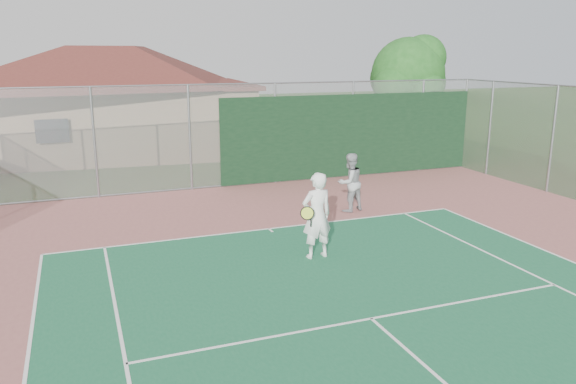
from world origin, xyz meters
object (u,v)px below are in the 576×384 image
(tree, at_px, (410,77))
(player_white_front, at_px, (317,216))
(player_grey_back, at_px, (350,183))
(clubhouse, at_px, (111,89))

(tree, height_order, player_white_front, tree)
(player_white_front, xyz_separation_m, player_grey_back, (2.43, 3.17, -0.13))
(clubhouse, distance_m, tree, 13.52)
(tree, relative_size, player_white_front, 2.72)
(tree, xyz_separation_m, player_white_front, (-9.11, -10.69, -2.50))
(tree, relative_size, player_grey_back, 3.11)
(tree, distance_m, player_grey_back, 10.40)
(clubhouse, bearing_deg, tree, -19.97)
(clubhouse, height_order, tree, clubhouse)
(clubhouse, relative_size, player_grey_back, 8.16)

